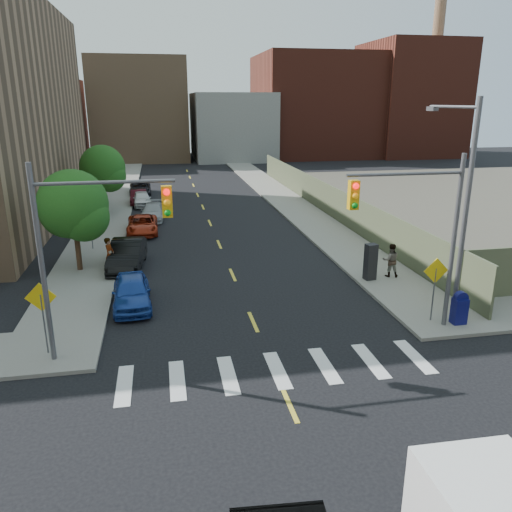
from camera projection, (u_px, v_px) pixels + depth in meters
name	position (u px, v px, depth m)	size (l,w,h in m)	color
ground	(308.00, 446.00, 13.32)	(160.00, 160.00, 0.00)	black
sidewalk_nw	(119.00, 191.00, 50.82)	(3.50, 73.00, 0.15)	gray
sidewalk_ne	(267.00, 186.00, 53.60)	(3.50, 73.00, 0.15)	gray
fence_north	(324.00, 197.00, 40.92)	(0.12, 44.00, 2.50)	#565C40
gravel_lot	(505.00, 200.00, 46.46)	(36.00, 42.00, 0.06)	#595447
bg_bldg_west	(29.00, 121.00, 73.24)	(14.00, 18.00, 12.00)	#592319
bg_bldg_midwest	(140.00, 110.00, 77.53)	(14.00, 16.00, 15.00)	#8C6B4C
bg_bldg_center	(231.00, 126.00, 78.91)	(12.00, 16.00, 10.00)	gray
bg_bldg_east	(313.00, 106.00, 82.40)	(18.00, 18.00, 16.00)	#592319
bg_bldg_fareast	(409.00, 100.00, 83.09)	(14.00, 16.00, 18.00)	#592319
smokestack	(434.00, 68.00, 82.32)	(1.80, 1.80, 28.00)	#8C6B4C
signal_nw	(87.00, 236.00, 16.52)	(4.59, 0.30, 7.00)	#59595E
signal_ne	(420.00, 221.00, 18.67)	(4.59, 0.30, 7.00)	#59595E
streetlight_ne	(462.00, 196.00, 19.70)	(0.25, 3.70, 9.00)	#59595E
warn_sign_nw	(42.00, 305.00, 17.42)	(1.06, 0.06, 2.83)	#59595E
warn_sign_ne	(435.00, 278.00, 20.11)	(1.06, 0.06, 2.83)	#59595E
warn_sign_midwest	(90.00, 219.00, 30.08)	(1.06, 0.06, 2.83)	#59595E
tree_west_near	(74.00, 209.00, 25.89)	(3.66, 3.64, 5.52)	#332114
tree_west_far	(103.00, 171.00, 39.96)	(3.66, 3.64, 5.52)	#332114
parked_car_blue	(132.00, 292.00, 22.19)	(1.65, 4.09, 1.39)	#1B3E98
parked_car_black	(127.00, 255.00, 27.28)	(1.66, 4.76, 1.57)	black
parked_car_red	(142.00, 225.00, 34.57)	(2.04, 4.42, 1.23)	#A02810
parked_car_silver	(153.00, 212.00, 38.57)	(1.76, 4.32, 1.25)	#989B9F
parked_car_white	(142.00, 199.00, 43.50)	(1.54, 3.84, 1.31)	silver
parked_car_maroon	(139.00, 197.00, 44.49)	(1.33, 3.80, 1.25)	#3C0C13
parked_car_grey	(140.00, 189.00, 48.83)	(2.03, 4.40, 1.22)	black
mailbox	(460.00, 308.00, 20.16)	(0.57, 0.44, 1.38)	navy
payphone	(370.00, 262.00, 25.10)	(0.55, 0.45, 1.85)	black
pedestrian_west	(110.00, 255.00, 26.28)	(0.67, 0.44, 1.84)	gray
pedestrian_east	(391.00, 260.00, 25.54)	(0.85, 0.66, 1.74)	gray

